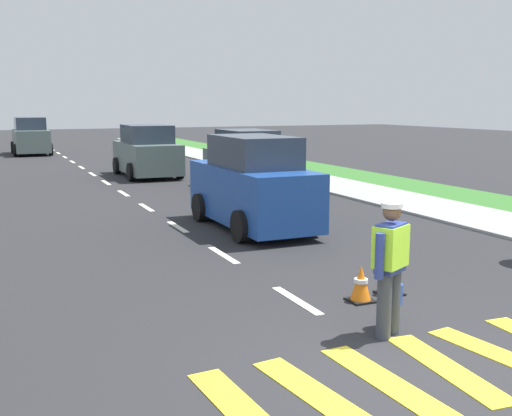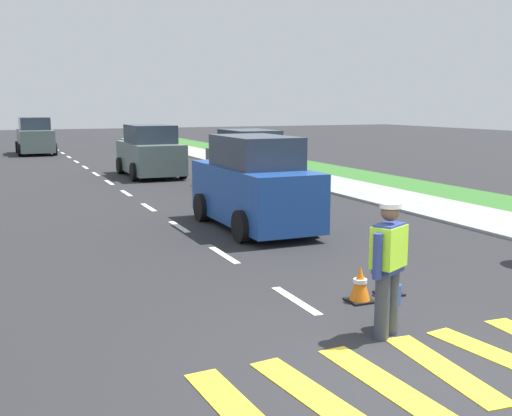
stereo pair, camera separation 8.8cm
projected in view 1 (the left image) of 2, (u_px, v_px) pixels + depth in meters
The scene contains 12 objects.
ground_plane at pixel (91, 174), 25.56m from camera, with size 96.00×96.00×0.00m, color #28282B.
sidewalk_right at pixel (397, 200), 18.51m from camera, with size 2.40×72.00×0.14m, color #9E9E99.
grass_verge_right at pixel (460, 195), 19.46m from camera, with size 2.40×72.00×0.06m, color #38722D.
crosswalk_stripes at pixel (416, 374), 6.58m from camera, with size 4.47×1.93×0.01m.
lane_center_line at pixel (77, 165), 29.35m from camera, with size 0.14×46.40×0.01m.
road_worker at pixel (390, 262), 7.55m from camera, with size 0.65×0.59×1.67m.
traffic_cone_near at pixel (361, 284), 8.99m from camera, with size 0.36×0.36×0.54m.
traffic_cone_far at pixel (390, 274), 9.32m from camera, with size 0.36×0.36×0.64m.
car_outgoing_far at pixel (147, 153), 24.47m from camera, with size 2.10×4.24×2.03m.
car_oncoming_third at pixel (31, 137), 35.29m from camera, with size 2.06×4.20×2.09m.
car_parked_far at pixel (246, 163), 20.44m from camera, with size 1.89×3.91×2.01m.
car_outgoing_ahead at pixel (252, 186), 14.18m from camera, with size 1.87×4.22×2.13m.
Camera 1 is at (-4.06, -5.02, 2.84)m, focal length 43.53 mm.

